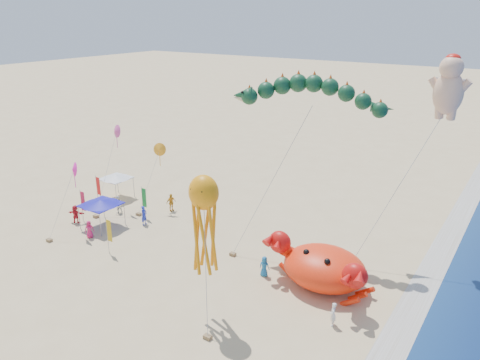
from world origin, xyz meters
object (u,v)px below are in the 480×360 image
object	(u,v)px
dragon_kite	(311,98)
canopy_blue	(101,202)
crab_inflatable	(324,267)
octopus_kite	(204,217)
cherub_kite	(449,86)
canopy_white	(116,177)

from	to	relation	value
dragon_kite	canopy_blue	xyz separation A→B (m)	(-17.22, -7.19, -10.18)
crab_inflatable	dragon_kite	distance (m)	12.89
crab_inflatable	octopus_kite	bearing A→B (deg)	-125.28
cherub_kite	canopy_blue	xyz separation A→B (m)	(-26.41, -10.99, -11.45)
crab_inflatable	octopus_kite	world-z (taller)	octopus_kite
octopus_kite	cherub_kite	bearing A→B (deg)	58.02
canopy_blue	canopy_white	distance (m)	7.20
dragon_kite	canopy_blue	distance (m)	21.25
cherub_kite	crab_inflatable	bearing A→B (deg)	-119.16
dragon_kite	canopy_blue	bearing A→B (deg)	-157.34
cherub_kite	octopus_kite	distance (m)	20.42
dragon_kite	canopy_blue	world-z (taller)	dragon_kite
cherub_kite	canopy_blue	size ratio (longest dim) A/B	4.70
dragon_kite	cherub_kite	world-z (taller)	cherub_kite
octopus_kite	canopy_blue	world-z (taller)	octopus_kite
cherub_kite	canopy_white	distance (m)	33.19
cherub_kite	octopus_kite	size ratio (longest dim) A/B	1.66
canopy_white	cherub_kite	bearing A→B (deg)	9.64
crab_inflatable	dragon_kite	xyz separation A→B (m)	(-4.13, 5.27, 11.02)
dragon_kite	canopy_white	world-z (taller)	dragon_kite
dragon_kite	cherub_kite	size ratio (longest dim) A/B	0.86
cherub_kite	canopy_white	size ratio (longest dim) A/B	5.32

